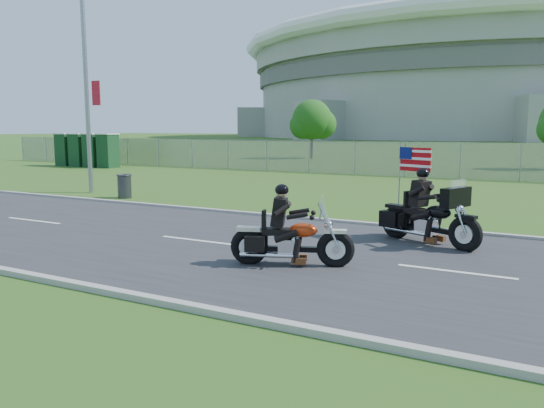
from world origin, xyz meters
The scene contains 15 objects.
ground centered at (0.00, 0.00, 0.00)m, with size 420.00×420.00×0.00m, color #385119.
road centered at (0.00, 0.00, 0.02)m, with size 120.00×8.00×0.04m, color #28282B.
curb_north centered at (0.00, 4.05, 0.05)m, with size 120.00×0.18×0.12m, color #9E9B93.
curb_south centered at (0.00, -4.05, 0.05)m, with size 120.00×0.18×0.12m, color #9E9B93.
fence centered at (-5.00, 20.00, 1.00)m, with size 60.00×0.03×2.00m, color gray.
stadium centered at (-20.00, 170.00, 15.58)m, with size 140.40×140.40×29.20m.
streetlight centered at (-11.98, 6.22, 5.64)m, with size 0.90×2.46×10.00m.
porta_toilet_a centered at (-22.00, 17.00, 1.15)m, with size 1.10×1.10×2.30m, color #123A1B.
porta_toilet_b centered at (-23.40, 17.00, 1.15)m, with size 1.10×1.10×2.30m, color #123A1B.
porta_toilet_c centered at (-24.80, 17.00, 1.15)m, with size 1.10×1.10×2.30m, color #123A1B.
porta_toilet_d centered at (-26.20, 17.00, 1.15)m, with size 1.10×1.10×2.30m, color #123A1B.
tree_fence_mid centered at (-13.95, 34.04, 3.30)m, with size 3.96×3.69×5.30m.
motorcycle_lead centered at (0.96, -1.01, 0.53)m, with size 2.40×1.19×1.68m.
motorcycle_follow centered at (2.99, 2.32, 0.63)m, with size 2.60×1.43×2.29m.
trash_can centered at (-9.47, 5.35, 0.46)m, with size 0.53×0.53×0.92m, color #3B3A40.
Camera 1 is at (5.52, -10.34, 2.77)m, focal length 35.00 mm.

